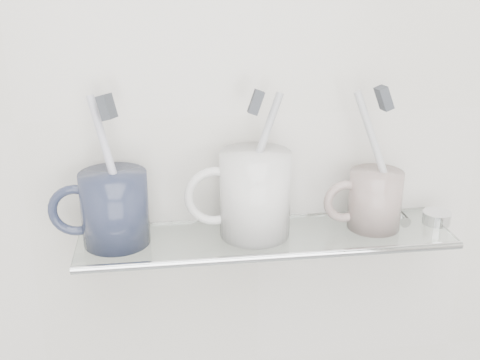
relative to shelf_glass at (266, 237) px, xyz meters
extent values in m
plane|color=beige|center=(0.00, 0.06, 0.15)|extent=(2.50, 0.00, 2.50)
cube|color=silver|center=(0.00, 0.00, 0.00)|extent=(0.50, 0.12, 0.01)
cylinder|color=silver|center=(0.00, -0.06, 0.00)|extent=(0.50, 0.01, 0.01)
cylinder|color=silver|center=(-0.21, 0.05, -0.01)|extent=(0.02, 0.03, 0.02)
cylinder|color=silver|center=(0.21, 0.05, -0.01)|extent=(0.02, 0.03, 0.02)
cylinder|color=#202A3F|center=(-0.20, 0.00, 0.05)|extent=(0.10, 0.10, 0.10)
torus|color=#202A3F|center=(-0.25, 0.00, 0.05)|extent=(0.07, 0.01, 0.07)
cylinder|color=silver|center=(-0.20, 0.00, 0.10)|extent=(0.05, 0.05, 0.19)
cube|color=#35393F|center=(-0.20, 0.00, 0.19)|extent=(0.03, 0.03, 0.03)
cylinder|color=white|center=(-0.02, 0.00, 0.06)|extent=(0.12, 0.12, 0.12)
torus|color=white|center=(-0.07, 0.00, 0.06)|extent=(0.08, 0.01, 0.08)
cylinder|color=#A4A5A8|center=(-0.02, 0.00, 0.10)|extent=(0.08, 0.03, 0.18)
cube|color=#35393F|center=(-0.02, 0.00, 0.19)|extent=(0.02, 0.03, 0.04)
cylinder|color=silver|center=(0.15, 0.00, 0.04)|extent=(0.08, 0.08, 0.08)
torus|color=silver|center=(0.11, 0.00, 0.04)|extent=(0.06, 0.01, 0.06)
cylinder|color=beige|center=(0.15, 0.00, 0.10)|extent=(0.08, 0.02, 0.18)
cube|color=#35393F|center=(0.15, 0.00, 0.19)|extent=(0.02, 0.02, 0.03)
cylinder|color=silver|center=(0.24, 0.00, 0.01)|extent=(0.04, 0.04, 0.02)
camera|label=1|loc=(-0.13, -0.72, 0.36)|focal=45.00mm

